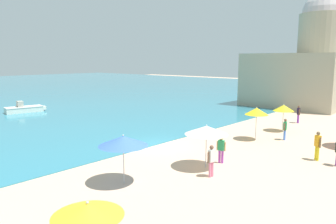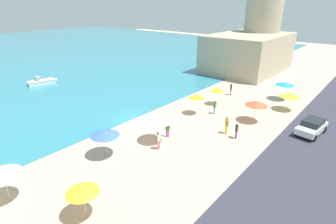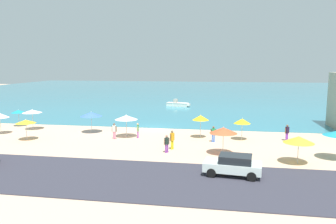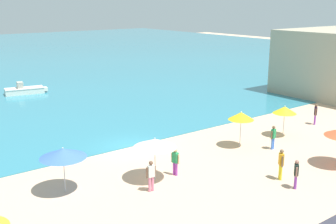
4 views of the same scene
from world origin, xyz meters
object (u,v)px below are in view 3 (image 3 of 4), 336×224
Objects in this scene: beach_umbrella_10 at (223,130)px; bather_5 at (167,143)px; beach_umbrella_3 at (32,111)px; beach_umbrella_4 at (201,118)px; beach_umbrella_5 at (26,121)px; beach_umbrella_2 at (0,115)px; bather_1 at (172,139)px; beach_umbrella_6 at (242,121)px; bather_2 at (138,130)px; beach_umbrella_8 at (91,114)px; bather_4 at (287,132)px; beach_umbrella_1 at (299,140)px; bather_3 at (213,133)px; beach_umbrella_7 at (126,117)px; parked_car_3 at (233,165)px; beach_umbrella_9 at (18,111)px; skiff_nearshore at (178,104)px.

bather_5 is (-4.96, -0.26, -1.25)m from beach_umbrella_10.
beach_umbrella_3 is 20.29m from beach_umbrella_4.
beach_umbrella_5 is at bearing -64.34° from beach_umbrella_3.
beach_umbrella_2 is 20.54m from bather_1.
beach_umbrella_6 is 1.44× the size of bather_2.
beach_umbrella_8 is 21.52m from bather_4.
beach_umbrella_1 is 1.44× the size of bather_3.
beach_umbrella_7 is 0.60× the size of parked_car_3.
beach_umbrella_10 is (20.19, -2.18, 0.18)m from beach_umbrella_5.
beach_umbrella_9 reaches higher than bather_5.
beach_umbrella_4 is at bearing -3.16° from beach_umbrella_3.
beach_umbrella_10 is (-5.86, 1.76, 0.19)m from beach_umbrella_1.
beach_umbrella_4 is at bearing 12.73° from beach_umbrella_5.
beach_umbrella_4 is 1.56× the size of bather_2.
skiff_nearshore is (-6.02, 25.94, -1.77)m from beach_umbrella_4.
bather_4 is 13.23m from parked_car_3.
bather_4 is at bearing -1.99° from beach_umbrella_3.
beach_umbrella_6 is 1.37× the size of bather_4.
beach_umbrella_5 reaches higher than bather_3.
skiff_nearshore is (-3.77, 31.16, -0.57)m from bather_1.
bather_4 is at bearing 3.75° from beach_umbrella_7.
bather_2 is (1.31, -0.16, -1.28)m from beach_umbrella_7.
beach_umbrella_7 is at bearing 153.20° from beach_umbrella_10.
beach_umbrella_4 is at bearing -76.93° from skiff_nearshore.
beach_umbrella_9 is at bearing -126.85° from skiff_nearshore.
beach_umbrella_10 is (25.69, -9.10, 0.24)m from beach_umbrella_9.
beach_umbrella_4 is at bearing 9.93° from bather_2.
bather_3 is at bearing -74.90° from skiff_nearshore.
beach_umbrella_4 reaches higher than beach_umbrella_9.
skiff_nearshore is (-8.42, 32.14, -1.72)m from beach_umbrella_10.
beach_umbrella_7 is 1.54× the size of bather_5.
beach_umbrella_5 is 0.90× the size of beach_umbrella_8.
beach_umbrella_6 is 6.22m from beach_umbrella_10.
beach_umbrella_2 is 26.83m from beach_umbrella_6.
beach_umbrella_6 is 3.39m from bather_3.
beach_umbrella_8 is at bearing 144.71° from bather_5.
beach_umbrella_10 reaches higher than beach_umbrella_5.
beach_umbrella_5 is 1.38× the size of bather_5.
beach_umbrella_1 reaches higher than skiff_nearshore.
beach_umbrella_8 reaches higher than beach_umbrella_2.
beach_umbrella_6 is 0.56× the size of parked_car_3.
beach_umbrella_2 is 20.50m from bather_5.
beach_umbrella_5 is 6.99m from beach_umbrella_8.
beach_umbrella_4 is at bearing 176.22° from beach_umbrella_6.
beach_umbrella_3 reaches higher than bather_3.
beach_umbrella_9 is at bearing 150.91° from parked_car_3.
beach_umbrella_7 is 27.06m from skiff_nearshore.
parked_car_3 is 38.82m from skiff_nearshore.
beach_umbrella_4 reaches higher than beach_umbrella_10.
beach_umbrella_8 is at bearing 155.48° from beach_umbrella_10.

